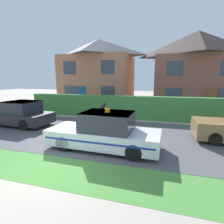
{
  "coord_description": "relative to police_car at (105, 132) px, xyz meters",
  "views": [
    {
      "loc": [
        3.37,
        -4.3,
        2.75
      ],
      "look_at": [
        0.81,
        4.53,
        1.05
      ],
      "focal_mm": 28.0,
      "sensor_mm": 36.0,
      "label": 1
    }
  ],
  "objects": [
    {
      "name": "ground_plane",
      "position": [
        -1.22,
        -2.08,
        -0.69
      ],
      "size": [
        80.0,
        80.0,
        0.0
      ],
      "primitive_type": "plane",
      "color": "#A89E8E"
    },
    {
      "name": "road_strip",
      "position": [
        -1.22,
        1.84,
        -0.68
      ],
      "size": [
        28.0,
        6.14,
        0.01
      ],
      "primitive_type": "cube",
      "color": "#4C4C51",
      "rests_on": "ground"
    },
    {
      "name": "lawn_verge",
      "position": [
        -1.22,
        -2.09,
        -0.68
      ],
      "size": [
        28.0,
        1.72,
        0.01
      ],
      "primitive_type": "cube",
      "color": "#478438",
      "rests_on": "ground"
    },
    {
      "name": "garden_hedge",
      "position": [
        -0.06,
        5.86,
        0.12
      ],
      "size": [
        15.84,
        0.6,
        1.63
      ],
      "primitive_type": "cube",
      "color": "#3D7F38",
      "rests_on": "ground"
    },
    {
      "name": "police_car",
      "position": [
        0.0,
        0.0,
        0.0
      ],
      "size": [
        4.51,
        1.82,
        1.63
      ],
      "rotation": [
        0.0,
        0.0,
        3.11
      ],
      "color": "black",
      "rests_on": "road_strip"
    },
    {
      "name": "cat",
      "position": [
        -0.02,
        -0.08,
        1.05
      ],
      "size": [
        0.27,
        0.15,
        0.24
      ],
      "rotation": [
        0.0,
        0.0,
        6.27
      ],
      "color": "black",
      "rests_on": "police_car"
    },
    {
      "name": "neighbour_car_far",
      "position": [
        -6.18,
        2.08,
        -0.0
      ],
      "size": [
        4.19,
        2.01,
        1.48
      ],
      "rotation": [
        0.0,
        0.0,
        3.1
      ],
      "color": "black",
      "rests_on": "road_strip"
    },
    {
      "name": "house_left",
      "position": [
        -5.11,
        13.07,
        3.01
      ],
      "size": [
        7.85,
        6.24,
        7.27
      ],
      "color": "#A86B4C",
      "rests_on": "ground"
    },
    {
      "name": "house_right",
      "position": [
        5.19,
        13.03,
        3.09
      ],
      "size": [
        8.08,
        5.9,
        7.41
      ],
      "color": "brown",
      "rests_on": "ground"
    },
    {
      "name": "wheelie_bin",
      "position": [
        3.54,
        6.35,
        -0.17
      ],
      "size": [
        0.71,
        0.76,
        1.04
      ],
      "rotation": [
        0.0,
        0.0,
        0.29
      ],
      "color": "#23662D",
      "rests_on": "ground"
    }
  ]
}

